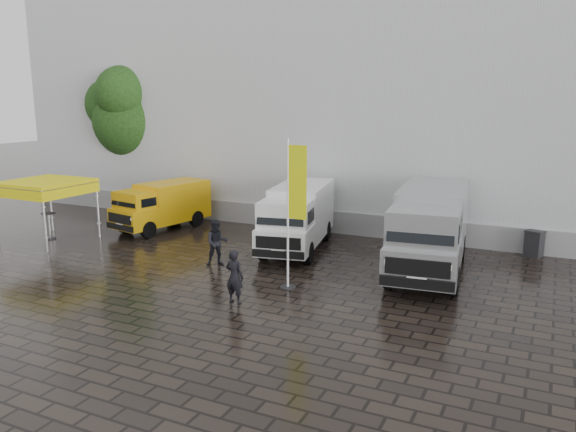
# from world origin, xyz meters

# --- Properties ---
(ground) EXTENTS (120.00, 120.00, 0.00)m
(ground) POSITION_xyz_m (0.00, 0.00, 0.00)
(ground) COLOR black
(ground) RESTS_ON ground
(exhibition_hall) EXTENTS (44.00, 16.00, 12.00)m
(exhibition_hall) POSITION_xyz_m (2.00, 16.00, 6.00)
(exhibition_hall) COLOR silver
(exhibition_hall) RESTS_ON ground
(hall_plinth) EXTENTS (44.00, 0.15, 1.00)m
(hall_plinth) POSITION_xyz_m (2.00, 7.95, 0.50)
(hall_plinth) COLOR gray
(hall_plinth) RESTS_ON ground
(van_yellow) EXTENTS (2.64, 4.87, 2.13)m
(van_yellow) POSITION_xyz_m (-8.98, 5.14, 1.07)
(van_yellow) COLOR #E0A20B
(van_yellow) RESTS_ON ground
(van_white) EXTENTS (3.01, 6.04, 2.50)m
(van_white) POSITION_xyz_m (-1.91, 4.70, 1.25)
(van_white) COLOR white
(van_white) RESTS_ON ground
(van_silver) EXTENTS (2.89, 6.83, 2.88)m
(van_silver) POSITION_xyz_m (3.47, 3.87, 1.44)
(van_silver) COLOR #A3A5A7
(van_silver) RESTS_ON ground
(canopy_tent) EXTENTS (3.03, 3.03, 2.59)m
(canopy_tent) POSITION_xyz_m (-11.96, 1.31, 2.41)
(canopy_tent) COLOR silver
(canopy_tent) RESTS_ON ground
(flagpole) EXTENTS (0.88, 0.50, 4.75)m
(flagpole) POSITION_xyz_m (-0.04, 0.28, 2.64)
(flagpole) COLOR black
(flagpole) RESTS_ON ground
(tree) EXTENTS (4.41, 4.41, 7.91)m
(tree) POSITION_xyz_m (-13.96, 9.37, 5.08)
(tree) COLOR black
(tree) RESTS_ON ground
(cocktail_table) EXTENTS (0.60, 0.60, 1.15)m
(cocktail_table) POSITION_xyz_m (-12.20, 1.58, 0.58)
(cocktail_table) COLOR black
(cocktail_table) RESTS_ON ground
(wheelie_bin) EXTENTS (0.78, 0.78, 1.02)m
(wheelie_bin) POSITION_xyz_m (6.70, 7.59, 0.51)
(wheelie_bin) COLOR black
(wheelie_bin) RESTS_ON ground
(person_front) EXTENTS (0.62, 0.43, 1.64)m
(person_front) POSITION_xyz_m (-1.04, -1.63, 0.82)
(person_front) COLOR black
(person_front) RESTS_ON ground
(person_tent) EXTENTS (1.04, 1.01, 1.69)m
(person_tent) POSITION_xyz_m (-3.61, 1.43, 0.84)
(person_tent) COLOR black
(person_tent) RESTS_ON ground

